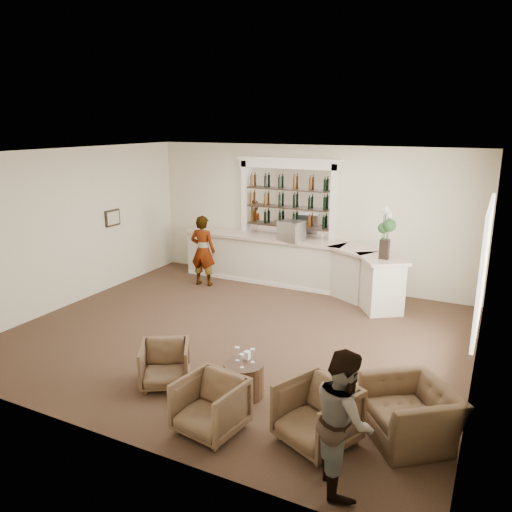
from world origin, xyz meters
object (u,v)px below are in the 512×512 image
at_px(armchair_left, 165,365).
at_px(espresso_machine, 291,231).
at_px(bar_counter, 293,263).
at_px(guest, 343,419).
at_px(armchair_far, 410,413).
at_px(armchair_right, 317,415).
at_px(sommelier, 203,251).
at_px(armchair_center, 211,406).
at_px(flower_vase, 386,230).
at_px(cocktail_table, 244,379).

height_order(armchair_left, espresso_machine, espresso_machine).
height_order(bar_counter, espresso_machine, espresso_machine).
height_order(bar_counter, guest, guest).
bearing_deg(espresso_machine, armchair_far, -40.54).
bearing_deg(armchair_right, espresso_machine, 140.04).
xyz_separation_m(armchair_far, espresso_machine, (-3.58, 4.77, 1.02)).
bearing_deg(bar_counter, sommelier, -157.30).
xyz_separation_m(armchair_center, flower_vase, (0.97, 5.12, 1.37)).
bearing_deg(espresso_machine, flower_vase, -2.58).
relative_size(armchair_far, espresso_machine, 2.06).
relative_size(bar_counter, sommelier, 3.37).
bearing_deg(sommelier, espresso_machine, -164.88).
xyz_separation_m(sommelier, flower_vase, (4.23, 0.14, 0.88)).
height_order(sommelier, armchair_center, sommelier).
distance_m(guest, flower_vase, 5.45).
xyz_separation_m(bar_counter, armchair_center, (1.29, -5.81, -0.22)).
bearing_deg(espresso_machine, armchair_center, -64.60).
bearing_deg(armchair_center, espresso_machine, 111.22).
bearing_deg(armchair_right, flower_vase, 118.05).
distance_m(guest, espresso_machine, 6.70).
xyz_separation_m(armchair_left, espresso_machine, (-0.10, 5.05, 1.04)).
xyz_separation_m(cocktail_table, armchair_right, (1.31, -0.58, 0.14)).
xyz_separation_m(armchair_left, armchair_center, (1.21, -0.69, 0.03)).
bearing_deg(bar_counter, armchair_center, -77.47).
height_order(sommelier, armchair_right, sommelier).
bearing_deg(flower_vase, cocktail_table, -103.41).
bearing_deg(armchair_center, bar_counter, 110.87).
distance_m(armchair_left, armchair_far, 3.50).
bearing_deg(cocktail_table, espresso_machine, 104.99).
bearing_deg(armchair_far, cocktail_table, -127.91).
height_order(cocktail_table, armchair_left, armchair_left).
xyz_separation_m(bar_counter, armchair_right, (2.57, -5.44, -0.19)).
distance_m(bar_counter, espresso_machine, 0.80).
bearing_deg(armchair_left, guest, -48.37).
height_order(cocktail_table, armchair_far, armchair_far).
relative_size(guest, armchair_left, 2.18).
bearing_deg(armchair_center, armchair_right, 24.42).
distance_m(armchair_center, espresso_machine, 5.97).
xyz_separation_m(armchair_center, espresso_machine, (-1.31, 5.74, 1.01)).
xyz_separation_m(bar_counter, armchair_left, (0.08, -5.12, -0.25)).
distance_m(espresso_machine, flower_vase, 2.39).
height_order(guest, armchair_left, guest).
bearing_deg(armchair_left, bar_counter, 58.88).
relative_size(cocktail_table, armchair_left, 0.80).
bearing_deg(cocktail_table, flower_vase, 76.59).
bearing_deg(bar_counter, espresso_machine, -106.69).
bearing_deg(armchair_right, sommelier, 158.82).
height_order(bar_counter, armchair_right, bar_counter).
bearing_deg(sommelier, guest, 128.13).
distance_m(armchair_center, armchair_far, 2.47).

